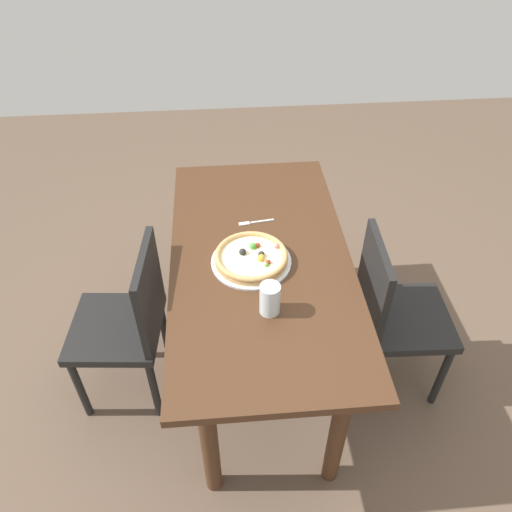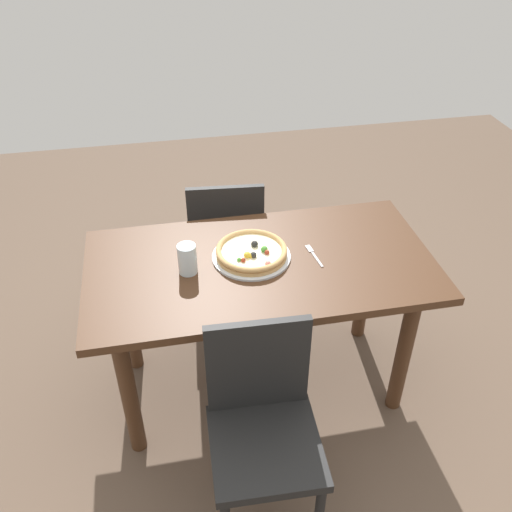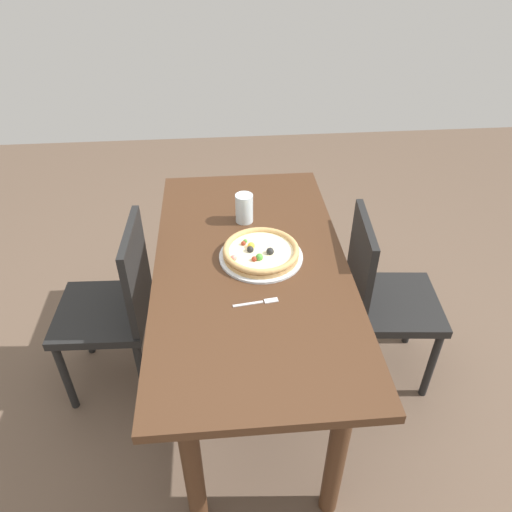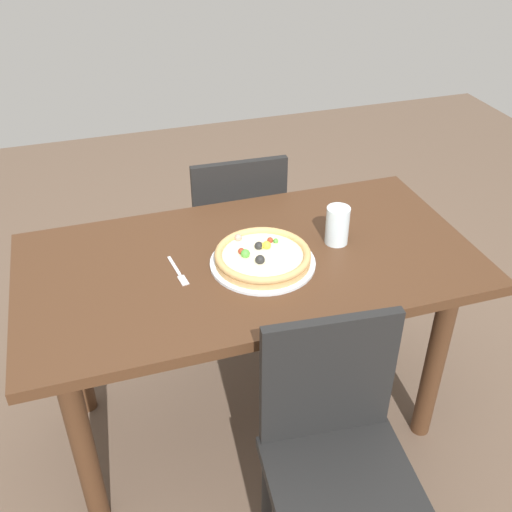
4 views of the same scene
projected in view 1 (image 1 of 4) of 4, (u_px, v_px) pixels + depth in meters
The scene contains 8 objects.
ground_plane at pixel (260, 363), 2.63m from camera, with size 6.00×6.00×0.00m, color brown.
dining_table at pixel (261, 276), 2.19m from camera, with size 1.48×0.76×0.76m.
chair_near at pixel (393, 312), 2.26m from camera, with size 0.42×0.42×0.87m.
chair_far at pixel (129, 322), 2.22m from camera, with size 0.43×0.43×0.87m.
plate at pixel (251, 261), 2.09m from camera, with size 0.34×0.34×0.01m, color silver.
pizza at pixel (251, 257), 2.07m from camera, with size 0.31×0.31×0.05m.
fork at pixel (253, 222), 2.29m from camera, with size 0.04×0.17×0.00m.
drinking_glass at pixel (270, 299), 1.85m from camera, with size 0.08×0.08×0.13m, color silver.
Camera 1 is at (-1.56, 0.15, 2.19)m, focal length 34.97 mm.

